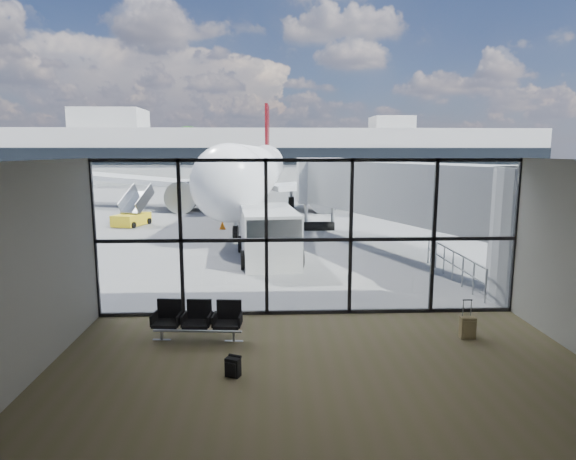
{
  "coord_description": "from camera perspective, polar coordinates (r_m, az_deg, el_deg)",
  "views": [
    {
      "loc": [
        -1.13,
        -13.4,
        4.68
      ],
      "look_at": [
        -0.46,
        3.0,
        1.99
      ],
      "focal_mm": 30.0,
      "sensor_mm": 36.0,
      "label": 1
    }
  ],
  "objects": [
    {
      "name": "tree_1",
      "position": [
        93.42,
        -26.57,
        8.68
      ],
      "size": [
        5.61,
        5.61,
        8.07
      ],
      "color": "#382619",
      "rests_on": "ground"
    },
    {
      "name": "tree_0",
      "position": [
        96.0,
        -29.84,
        8.05
      ],
      "size": [
        4.95,
        4.95,
        7.12
      ],
      "color": "#382619",
      "rests_on": "ground"
    },
    {
      "name": "suitcase",
      "position": [
        13.15,
        20.52,
        -10.76
      ],
      "size": [
        0.37,
        0.28,
        0.99
      ],
      "rotation": [
        0.0,
        0.0,
        -0.03
      ],
      "color": "olive",
      "rests_on": "ground"
    },
    {
      "name": "airliner",
      "position": [
        40.86,
        -3.76,
        7.03
      ],
      "size": [
        33.86,
        39.24,
        10.11
      ],
      "rotation": [
        0.0,
        0.0,
        -0.05
      ],
      "color": "white",
      "rests_on": "ground"
    },
    {
      "name": "tree_5",
      "position": [
        86.52,
        -11.73,
        9.9
      ],
      "size": [
        6.27,
        6.27,
        9.03
      ],
      "color": "#382619",
      "rests_on": "ground"
    },
    {
      "name": "seating_row",
      "position": [
        12.46,
        -10.6,
        -10.24
      ],
      "size": [
        2.23,
        0.79,
        0.99
      ],
      "rotation": [
        0.0,
        0.0,
        -0.09
      ],
      "color": "gray",
      "rests_on": "ground"
    },
    {
      "name": "belt_loader",
      "position": [
        34.12,
        -5.45,
        2.51
      ],
      "size": [
        1.79,
        4.35,
        2.0
      ],
      "rotation": [
        0.0,
        0.0,
        -0.01
      ],
      "color": "black",
      "rests_on": "ground"
    },
    {
      "name": "apron_railing",
      "position": [
        18.61,
        18.97,
        -3.5
      ],
      "size": [
        0.06,
        5.46,
        1.11
      ],
      "color": "gray",
      "rests_on": "ground"
    },
    {
      "name": "ground",
      "position": [
        53.61,
        -1.11,
        4.29
      ],
      "size": [
        220.0,
        220.0,
        0.0
      ],
      "primitive_type": "plane",
      "color": "slate",
      "rests_on": "ground"
    },
    {
      "name": "tree_3",
      "position": [
        89.23,
        -19.42,
        8.75
      ],
      "size": [
        4.95,
        4.95,
        7.12
      ],
      "color": "#382619",
      "rests_on": "ground"
    },
    {
      "name": "glass_curtain_wall",
      "position": [
        13.66,
        2.46,
        -0.96
      ],
      "size": [
        12.1,
        0.12,
        4.5
      ],
      "color": "white",
      "rests_on": "ground"
    },
    {
      "name": "far_terminal",
      "position": [
        75.37,
        -1.94,
        8.93
      ],
      "size": [
        80.0,
        12.2,
        11.0
      ],
      "color": "#AAAAA5",
      "rests_on": "ground"
    },
    {
      "name": "service_van",
      "position": [
        20.75,
        -2.32,
        -0.51
      ],
      "size": [
        2.89,
        5.33,
        2.24
      ],
      "rotation": [
        0.0,
        0.0,
        0.09
      ],
      "color": "beige",
      "rests_on": "ground"
    },
    {
      "name": "lounge_shell",
      "position": [
        8.9,
        5.04,
        -3.9
      ],
      "size": [
        12.02,
        8.01,
        4.51
      ],
      "color": "#6B6443",
      "rests_on": "ground"
    },
    {
      "name": "traffic_cone_c",
      "position": [
        26.41,
        0.01,
        -0.36
      ],
      "size": [
        0.37,
        0.37,
        0.52
      ],
      "color": "#E2490B",
      "rests_on": "ground"
    },
    {
      "name": "traffic_cone_a",
      "position": [
        29.53,
        -7.77,
        0.61
      ],
      "size": [
        0.39,
        0.39,
        0.56
      ],
      "color": "#D2640B",
      "rests_on": "ground"
    },
    {
      "name": "tree_2",
      "position": [
        91.16,
        -23.11,
        9.31
      ],
      "size": [
        6.27,
        6.27,
        9.03
      ],
      "color": "#382619",
      "rests_on": "ground"
    },
    {
      "name": "mobile_stairs",
      "position": [
        32.29,
        -18.01,
        1.4
      ],
      "size": [
        2.2,
        3.22,
        2.07
      ],
      "rotation": [
        0.0,
        0.0,
        -0.31
      ],
      "color": "yellow",
      "rests_on": "ground"
    },
    {
      "name": "tree_4",
      "position": [
        87.68,
        -15.64,
        9.33
      ],
      "size": [
        5.61,
        5.61,
        8.07
      ],
      "color": "#382619",
      "rests_on": "ground"
    },
    {
      "name": "backpack",
      "position": [
        10.53,
        -6.56,
        -15.83
      ],
      "size": [
        0.36,
        0.36,
        0.45
      ],
      "rotation": [
        0.0,
        0.0,
        -0.43
      ],
      "color": "black",
      "rests_on": "ground"
    },
    {
      "name": "jet_bridge",
      "position": [
        21.43,
        14.07,
        3.88
      ],
      "size": [
        8.0,
        16.5,
        4.33
      ],
      "color": "#999C9E",
      "rests_on": "ground"
    }
  ]
}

